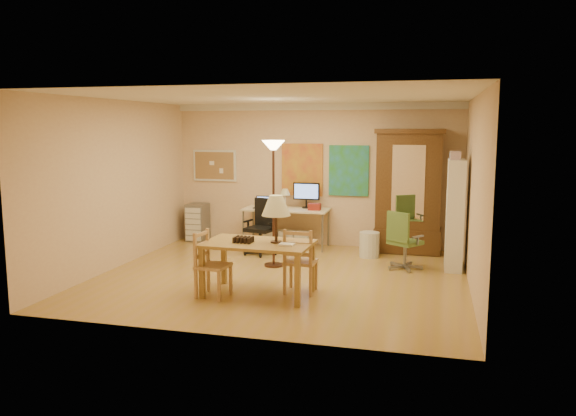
% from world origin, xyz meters
% --- Properties ---
extents(floor, '(5.50, 5.50, 0.00)m').
position_xyz_m(floor, '(0.00, 0.00, 0.00)').
color(floor, '#AF893E').
rests_on(floor, ground).
extents(crown_molding, '(5.50, 0.08, 0.12)m').
position_xyz_m(crown_molding, '(0.00, 2.46, 2.64)').
color(crown_molding, white).
rests_on(crown_molding, floor).
extents(corkboard, '(0.90, 0.04, 0.62)m').
position_xyz_m(corkboard, '(-2.05, 2.47, 1.50)').
color(corkboard, '#A5884D').
rests_on(corkboard, floor).
extents(art_panel_left, '(0.80, 0.04, 1.00)m').
position_xyz_m(art_panel_left, '(-0.25, 2.47, 1.45)').
color(art_panel_left, gold).
rests_on(art_panel_left, floor).
extents(art_panel_right, '(0.75, 0.04, 0.95)m').
position_xyz_m(art_panel_right, '(0.65, 2.47, 1.45)').
color(art_panel_right, teal).
rests_on(art_panel_right, floor).
extents(dining_table, '(1.49, 0.93, 1.37)m').
position_xyz_m(dining_table, '(0.03, -0.94, 0.87)').
color(dining_table, olive).
rests_on(dining_table, floor).
extents(ladder_chair_back, '(0.42, 0.40, 0.90)m').
position_xyz_m(ladder_chair_back, '(0.47, -0.72, 0.42)').
color(ladder_chair_back, '#A07449').
rests_on(ladder_chair_back, floor).
extents(ladder_chair_left, '(0.43, 0.44, 0.89)m').
position_xyz_m(ladder_chair_left, '(-0.64, -1.19, 0.42)').
color(ladder_chair_left, '#A07449').
rests_on(ladder_chair_left, floor).
extents(torchiere_lamp, '(0.37, 0.37, 2.05)m').
position_xyz_m(torchiere_lamp, '(-0.29, 0.62, 1.65)').
color(torchiere_lamp, '#3C2218').
rests_on(torchiere_lamp, floor).
extents(computer_desk, '(1.62, 0.71, 1.22)m').
position_xyz_m(computer_desk, '(-0.44, 2.16, 0.45)').
color(computer_desk, beige).
rests_on(computer_desk, floor).
extents(office_chair_black, '(0.61, 0.61, 0.99)m').
position_xyz_m(office_chair_black, '(-0.76, 1.42, 0.27)').
color(office_chair_black, black).
rests_on(office_chair_black, floor).
extents(office_chair_green, '(0.60, 0.60, 0.94)m').
position_xyz_m(office_chair_green, '(1.78, 0.95, 0.25)').
color(office_chair_green, slate).
rests_on(office_chair_green, floor).
extents(drawer_cart, '(0.37, 0.45, 0.74)m').
position_xyz_m(drawer_cart, '(-2.35, 2.25, 0.37)').
color(drawer_cart, slate).
rests_on(drawer_cart, floor).
extents(armoire, '(1.21, 0.58, 2.23)m').
position_xyz_m(armoire, '(1.77, 2.24, 0.97)').
color(armoire, '#39200F').
rests_on(armoire, floor).
extents(bookshelf, '(0.26, 0.70, 1.76)m').
position_xyz_m(bookshelf, '(2.55, 1.20, 0.88)').
color(bookshelf, white).
rests_on(bookshelf, floor).
extents(wastebin, '(0.35, 0.35, 0.44)m').
position_xyz_m(wastebin, '(1.15, 1.67, 0.22)').
color(wastebin, silver).
rests_on(wastebin, floor).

